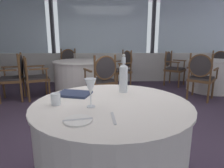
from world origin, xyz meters
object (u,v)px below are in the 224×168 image
dining_chair_1_0 (201,74)px  dining_chair_0_2 (123,66)px  water_bottle (123,77)px  dining_chair_2_1 (15,74)px  dining_chair_1_2 (219,64)px  dining_chair_0_3 (70,63)px  dining_chair_0_0 (33,74)px  menu_book (74,94)px  dining_chair_0_1 (103,77)px  dining_chair_1_3 (172,66)px  wine_glass (91,87)px  water_tumbler (56,99)px  side_plate (78,120)px

dining_chair_1_0 → dining_chair_0_2: bearing=91.7°
water_bottle → dining_chair_2_1: water_bottle is taller
dining_chair_1_2 → dining_chair_1_0: bearing=0.0°
water_bottle → dining_chair_0_3: water_bottle is taller
dining_chair_0_3 → dining_chair_0_0: bearing=-44.8°
dining_chair_0_0 → dining_chair_0_2: dining_chair_0_2 is taller
menu_book → dining_chair_0_2: dining_chair_0_2 is taller
dining_chair_0_0 → dining_chair_2_1: 0.33m
dining_chair_0_1 → dining_chair_1_3: bearing=-73.9°
wine_glass → dining_chair_2_1: size_ratio=0.22×
wine_glass → dining_chair_0_0: (-1.40, 2.65, -0.38)m
water_tumbler → dining_chair_0_0: size_ratio=0.10×
dining_chair_1_2 → dining_chair_2_1: 5.22m
side_plate → water_bottle: water_bottle is taller
side_plate → dining_chair_0_3: (-0.83, 4.37, -0.18)m
dining_chair_0_0 → dining_chair_0_1: dining_chair_0_1 is taller
dining_chair_0_1 → dining_chair_0_2: size_ratio=1.00×
wine_glass → dining_chair_2_1: (-1.73, 2.58, -0.34)m
side_plate → dining_chair_1_3: size_ratio=0.19×
side_plate → dining_chair_0_2: 3.91m
water_bottle → dining_chair_1_0: (1.78, 2.03, -0.34)m
dining_chair_0_2 → dining_chair_2_1: (-2.31, -1.02, -0.00)m
dining_chair_0_1 → dining_chair_1_3: dining_chair_0_1 is taller
dining_chair_0_2 → water_bottle: bearing=58.8°
wine_glass → dining_chair_0_0: 3.02m
dining_chair_0_3 → dining_chair_2_1: 1.75m
water_tumbler → dining_chair_0_3: dining_chair_0_3 is taller
dining_chair_1_2 → water_tumbler: bearing=-2.6°
dining_chair_1_3 → dining_chair_2_1: dining_chair_2_1 is taller
menu_book → dining_chair_0_2: 3.38m
dining_chair_1_2 → dining_chair_2_1: bearing=-34.9°
dining_chair_0_2 → dining_chair_1_2: (2.74, 0.31, -0.01)m
dining_chair_0_0 → dining_chair_1_3: 3.55m
water_tumbler → dining_chair_1_0: 3.32m
dining_chair_0_1 → dining_chair_1_0: size_ratio=1.00×
wine_glass → menu_book: 0.38m
dining_chair_1_2 → side_plate: bearing=1.3°
side_plate → wine_glass: bearing=76.3°
wine_glass → water_tumbler: (-0.27, 0.06, -0.10)m
water_bottle → dining_chair_0_1: water_bottle is taller
dining_chair_0_1 → dining_chair_1_0: 2.02m
dining_chair_1_3 → wine_glass: bearing=-76.7°
wine_glass → dining_chair_0_1: bearing=88.3°
dining_chair_0_1 → dining_chair_1_3: 2.53m
water_tumbler → dining_chair_1_2: bearing=47.1°
water_tumbler → dining_chair_0_3: (-0.63, 4.06, -0.22)m
dining_chair_0_3 → dining_chair_1_2: bearing=61.6°
water_bottle → wine_glass: (-0.27, -0.39, 0.00)m
wine_glass → dining_chair_0_2: size_ratio=0.21×
dining_chair_0_1 → dining_chair_0_0: bearing=44.8°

